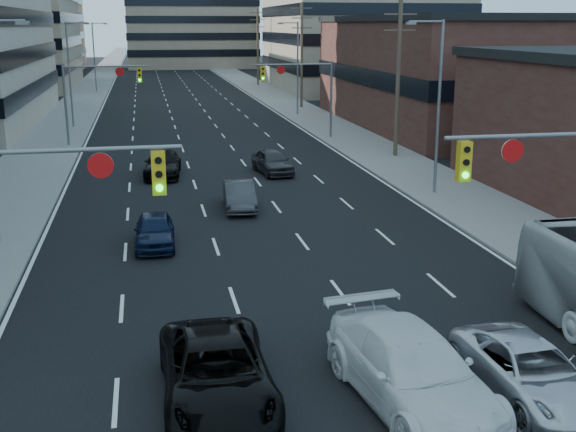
% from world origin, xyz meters
% --- Properties ---
extents(road_surface, '(18.00, 300.00, 0.02)m').
position_xyz_m(road_surface, '(0.00, 130.00, 0.01)').
color(road_surface, black).
rests_on(road_surface, ground).
extents(sidewalk_left, '(5.00, 300.00, 0.15)m').
position_xyz_m(sidewalk_left, '(-11.50, 130.00, 0.07)').
color(sidewalk_left, slate).
rests_on(sidewalk_left, ground).
extents(sidewalk_right, '(5.00, 300.00, 0.15)m').
position_xyz_m(sidewalk_right, '(11.50, 130.00, 0.07)').
color(sidewalk_right, slate).
rests_on(sidewalk_right, ground).
extents(storefront_right_mid, '(20.00, 30.00, 9.00)m').
position_xyz_m(storefront_right_mid, '(24.00, 50.00, 4.50)').
color(storefront_right_mid, '#472119').
rests_on(storefront_right_mid, ground).
extents(office_right_far, '(22.00, 28.00, 14.00)m').
position_xyz_m(office_right_far, '(25.00, 88.00, 7.00)').
color(office_right_far, gray).
rests_on(office_right_far, ground).
extents(bg_block_left, '(24.00, 24.00, 20.00)m').
position_xyz_m(bg_block_left, '(-28.00, 140.00, 10.00)').
color(bg_block_left, '#ADA089').
rests_on(bg_block_left, ground).
extents(bg_block_right, '(22.00, 22.00, 12.00)m').
position_xyz_m(bg_block_right, '(32.00, 130.00, 6.00)').
color(bg_block_right, gray).
rests_on(bg_block_right, ground).
extents(signal_near_left, '(6.59, 0.33, 6.00)m').
position_xyz_m(signal_near_left, '(-7.45, 8.00, 4.33)').
color(signal_near_left, slate).
rests_on(signal_near_left, ground).
extents(signal_near_right, '(6.59, 0.33, 6.00)m').
position_xyz_m(signal_near_right, '(7.45, 8.00, 4.33)').
color(signal_near_right, slate).
rests_on(signal_near_right, ground).
extents(signal_far_left, '(6.09, 0.33, 6.00)m').
position_xyz_m(signal_far_left, '(-7.68, 45.00, 4.30)').
color(signal_far_left, slate).
rests_on(signal_far_left, ground).
extents(signal_far_right, '(6.09, 0.33, 6.00)m').
position_xyz_m(signal_far_right, '(7.68, 45.00, 4.30)').
color(signal_far_right, slate).
rests_on(signal_far_right, ground).
extents(utility_pole_block, '(2.20, 0.28, 11.00)m').
position_xyz_m(utility_pole_block, '(12.20, 36.00, 5.78)').
color(utility_pole_block, '#4C3D2D').
rests_on(utility_pole_block, ground).
extents(utility_pole_midblock, '(2.20, 0.28, 11.00)m').
position_xyz_m(utility_pole_midblock, '(12.20, 66.00, 5.78)').
color(utility_pole_midblock, '#4C3D2D').
rests_on(utility_pole_midblock, ground).
extents(utility_pole_distant, '(2.20, 0.28, 11.00)m').
position_xyz_m(utility_pole_distant, '(12.20, 96.00, 5.78)').
color(utility_pole_distant, '#4C3D2D').
rests_on(utility_pole_distant, ground).
extents(streetlight_left_mid, '(2.03, 0.22, 9.00)m').
position_xyz_m(streetlight_left_mid, '(-10.34, 55.00, 5.05)').
color(streetlight_left_mid, slate).
rests_on(streetlight_left_mid, ground).
extents(streetlight_left_far, '(2.03, 0.22, 9.00)m').
position_xyz_m(streetlight_left_far, '(-10.34, 90.00, 5.05)').
color(streetlight_left_far, slate).
rests_on(streetlight_left_far, ground).
extents(streetlight_right_near, '(2.03, 0.22, 9.00)m').
position_xyz_m(streetlight_right_near, '(10.34, 25.00, 5.05)').
color(streetlight_right_near, slate).
rests_on(streetlight_right_near, ground).
extents(streetlight_right_far, '(2.03, 0.22, 9.00)m').
position_xyz_m(streetlight_right_far, '(10.34, 60.00, 5.05)').
color(streetlight_right_far, slate).
rests_on(streetlight_right_far, ground).
extents(black_pickup, '(2.57, 5.57, 1.55)m').
position_xyz_m(black_pickup, '(-3.01, 5.52, 0.77)').
color(black_pickup, black).
rests_on(black_pickup, ground).
extents(white_van, '(3.27, 6.38, 1.77)m').
position_xyz_m(white_van, '(1.50, 4.58, 0.89)').
color(white_van, silver).
rests_on(white_van, ground).
extents(silver_suv, '(2.53, 5.00, 1.36)m').
position_xyz_m(silver_suv, '(4.43, 4.34, 0.68)').
color(silver_suv, silver).
rests_on(silver_suv, ground).
extents(sedan_blue, '(1.69, 4.00, 1.35)m').
position_xyz_m(sedan_blue, '(-4.21, 18.59, 0.67)').
color(sedan_blue, black).
rests_on(sedan_blue, ground).
extents(sedan_grey_center, '(1.66, 4.18, 1.35)m').
position_xyz_m(sedan_grey_center, '(-0.03, 23.97, 0.68)').
color(sedan_grey_center, '#323234').
rests_on(sedan_grey_center, ground).
extents(sedan_black_far, '(2.49, 5.19, 1.46)m').
position_xyz_m(sedan_black_far, '(-3.46, 32.77, 0.73)').
color(sedan_black_far, black).
rests_on(sedan_black_far, ground).
extents(sedan_grey_right, '(2.29, 4.51, 1.47)m').
position_xyz_m(sedan_grey_right, '(3.07, 32.26, 0.74)').
color(sedan_grey_right, '#2D2D2F').
rests_on(sedan_grey_right, ground).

